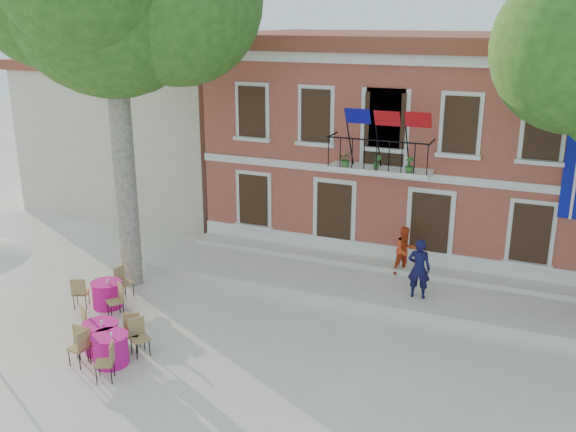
# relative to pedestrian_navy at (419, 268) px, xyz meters

# --- Properties ---
(ground) EXTENTS (90.00, 90.00, 0.00)m
(ground) POSITION_rel_pedestrian_navy_xyz_m (-3.80, -3.66, -1.19)
(ground) COLOR beige
(ground) RESTS_ON ground
(main_building) EXTENTS (13.50, 9.59, 7.50)m
(main_building) POSITION_rel_pedestrian_navy_xyz_m (-1.79, 6.33, 2.59)
(main_building) COLOR #B84B42
(main_building) RESTS_ON ground
(neighbor_west) EXTENTS (9.40, 9.40, 6.40)m
(neighbor_west) POSITION_rel_pedestrian_navy_xyz_m (-13.30, 7.34, 2.03)
(neighbor_west) COLOR beige
(neighbor_west) RESTS_ON ground
(terrace) EXTENTS (14.00, 3.40, 0.30)m
(terrace) POSITION_rel_pedestrian_navy_xyz_m (-1.80, 0.74, -1.04)
(terrace) COLOR silver
(terrace) RESTS_ON ground
(pedestrian_navy) EXTENTS (0.67, 0.46, 1.78)m
(pedestrian_navy) POSITION_rel_pedestrian_navy_xyz_m (0.00, 0.00, 0.00)
(pedestrian_navy) COLOR #111037
(pedestrian_navy) RESTS_ON terrace
(pedestrian_orange) EXTENTS (0.94, 0.94, 1.54)m
(pedestrian_orange) POSITION_rel_pedestrian_navy_xyz_m (-0.78, 1.61, -0.12)
(pedestrian_orange) COLOR red
(pedestrian_orange) RESTS_ON terrace
(cafe_table_0) EXTENTS (1.87, 1.69, 0.95)m
(cafe_table_0) POSITION_rel_pedestrian_navy_xyz_m (-8.26, -3.57, -0.76)
(cafe_table_0) COLOR #E4158C
(cafe_table_0) RESTS_ON ground
(cafe_table_1) EXTENTS (1.66, 1.87, 0.95)m
(cafe_table_1) POSITION_rel_pedestrian_navy_xyz_m (-6.13, -6.13, -0.76)
(cafe_table_1) COLOR #E4158C
(cafe_table_1) RESTS_ON ground
(cafe_table_3) EXTENTS (1.87, 1.69, 0.95)m
(cafe_table_3) POSITION_rel_pedestrian_navy_xyz_m (-6.74, -5.72, -0.76)
(cafe_table_3) COLOR #E4158C
(cafe_table_3) RESTS_ON ground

